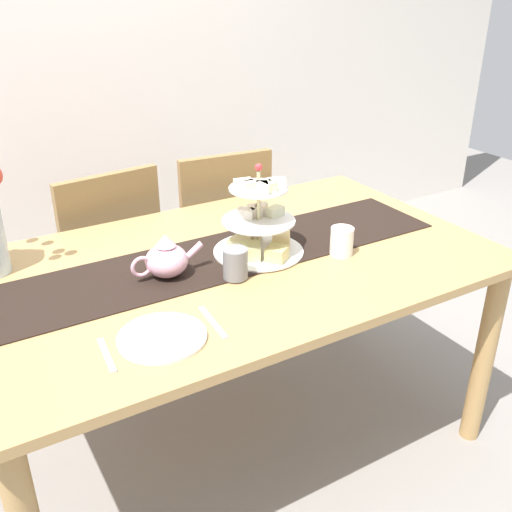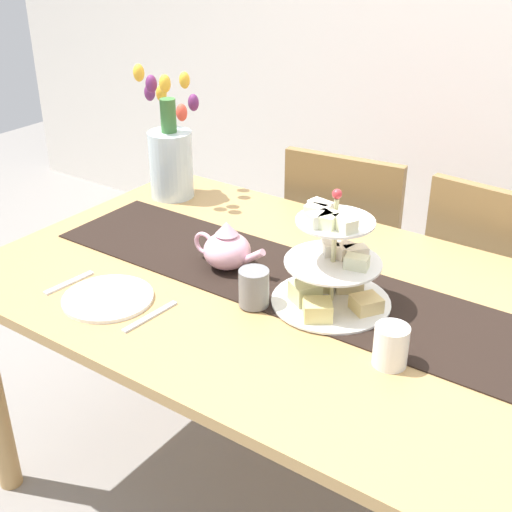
{
  "view_description": "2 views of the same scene",
  "coord_description": "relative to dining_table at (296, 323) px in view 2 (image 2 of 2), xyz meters",
  "views": [
    {
      "loc": [
        -0.8,
        -1.51,
        1.6
      ],
      "look_at": [
        0.05,
        -0.07,
        0.79
      ],
      "focal_mm": 41.07,
      "sensor_mm": 36.0,
      "label": 1
    },
    {
      "loc": [
        0.78,
        -1.3,
        1.65
      ],
      "look_at": [
        -0.09,
        -0.06,
        0.86
      ],
      "focal_mm": 47.61,
      "sensor_mm": 36.0,
      "label": 2
    }
  ],
  "objects": [
    {
      "name": "tulip_vase",
      "position": [
        -0.7,
        0.31,
        0.24
      ],
      "size": [
        0.19,
        0.22,
        0.45
      ],
      "color": "silver",
      "rests_on": "dining_table"
    },
    {
      "name": "dinner_plate_left",
      "position": [
        -0.37,
        -0.31,
        0.1
      ],
      "size": [
        0.23,
        0.23,
        0.01
      ],
      "primitive_type": "cylinder",
      "color": "white",
      "rests_on": "dining_table"
    },
    {
      "name": "teapot",
      "position": [
        -0.23,
        0.0,
        0.16
      ],
      "size": [
        0.24,
        0.13,
        0.14
      ],
      "color": "#E5A8BC",
      "rests_on": "table_runner"
    },
    {
      "name": "dining_table",
      "position": [
        0.0,
        0.0,
        0.0
      ],
      "size": [
        1.7,
        1.02,
        0.76
      ],
      "color": "tan",
      "rests_on": "ground_plane"
    },
    {
      "name": "mug_white_text",
      "position": [
        0.33,
        -0.15,
        0.14
      ],
      "size": [
        0.08,
        0.08,
        0.09
      ],
      "primitive_type": "cylinder",
      "color": "white",
      "rests_on": "dining_table"
    },
    {
      "name": "ground_plane",
      "position": [
        0.0,
        0.0,
        -0.66
      ],
      "size": [
        8.0,
        8.0,
        0.0
      ],
      "primitive_type": "plane",
      "color": "gray"
    },
    {
      "name": "knife_left",
      "position": [
        -0.23,
        -0.31,
        0.1
      ],
      "size": [
        0.03,
        0.17,
        0.01
      ],
      "primitive_type": "cube",
      "rotation": [
        0.0,
        0.0,
        -0.07
      ],
      "color": "silver",
      "rests_on": "dining_table"
    },
    {
      "name": "chair_right",
      "position": [
        0.32,
        0.74,
        -0.16
      ],
      "size": [
        0.45,
        0.45,
        0.91
      ],
      "color": "olive",
      "rests_on": "ground_plane"
    },
    {
      "name": "chair_left",
      "position": [
        -0.22,
        0.74,
        -0.16
      ],
      "size": [
        0.47,
        0.47,
        0.91
      ],
      "color": "olive",
      "rests_on": "ground_plane"
    },
    {
      "name": "fork_left",
      "position": [
        -0.52,
        -0.31,
        0.1
      ],
      "size": [
        0.03,
        0.15,
        0.01
      ],
      "primitive_type": "cube",
      "rotation": [
        0.0,
        0.0,
        -0.09
      ],
      "color": "silver",
      "rests_on": "dining_table"
    },
    {
      "name": "tiered_cake_stand",
      "position": [
        0.1,
        -0.0,
        0.19
      ],
      "size": [
        0.3,
        0.3,
        0.3
      ],
      "color": "beige",
      "rests_on": "table_runner"
    },
    {
      "name": "table_runner",
      "position": [
        0.0,
        0.04,
        0.1
      ],
      "size": [
        1.53,
        0.34,
        0.0
      ],
      "primitive_type": "cube",
      "color": "black",
      "rests_on": "dining_table"
    },
    {
      "name": "mug_grey",
      "position": [
        -0.05,
        -0.12,
        0.15
      ],
      "size": [
        0.08,
        0.08,
        0.09
      ],
      "primitive_type": "cylinder",
      "color": "slate",
      "rests_on": "table_runner"
    }
  ]
}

